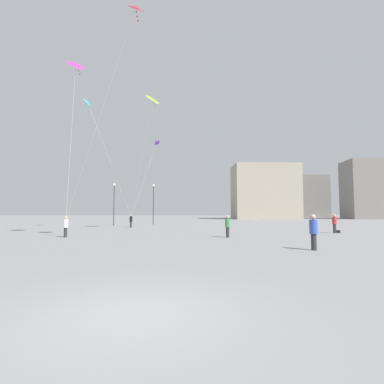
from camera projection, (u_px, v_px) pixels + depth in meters
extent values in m
plane|color=slate|center=(135.00, 314.00, 5.26)|extent=(300.00, 300.00, 0.00)
cylinder|color=#2D2D33|center=(335.00, 229.00, 25.44)|extent=(0.25, 0.25, 0.77)
cylinder|color=red|center=(334.00, 221.00, 25.49)|extent=(0.37, 0.37, 0.67)
sphere|color=tan|center=(334.00, 216.00, 25.53)|extent=(0.25, 0.25, 0.25)
cylinder|color=#2D2D33|center=(228.00, 232.00, 21.05)|extent=(0.24, 0.24, 0.75)
cylinder|color=#388C47|center=(228.00, 223.00, 21.10)|extent=(0.36, 0.36, 0.65)
sphere|color=tan|center=(228.00, 217.00, 21.13)|extent=(0.24, 0.24, 0.24)
cylinder|color=#2D2D33|center=(66.00, 232.00, 21.13)|extent=(0.23, 0.23, 0.72)
cylinder|color=white|center=(66.00, 223.00, 21.18)|extent=(0.34, 0.34, 0.62)
sphere|color=tan|center=(66.00, 218.00, 21.21)|extent=(0.23, 0.23, 0.23)
cylinder|color=#2D2D33|center=(314.00, 242.00, 14.04)|extent=(0.26, 0.26, 0.81)
cylinder|color=#3351B7|center=(313.00, 227.00, 14.09)|extent=(0.39, 0.39, 0.70)
sphere|color=tan|center=(313.00, 217.00, 14.12)|extent=(0.26, 0.26, 0.26)
cylinder|color=#2D2D33|center=(131.00, 225.00, 34.27)|extent=(0.24, 0.24, 0.72)
cylinder|color=black|center=(131.00, 219.00, 34.32)|extent=(0.35, 0.35, 0.63)
sphere|color=tan|center=(131.00, 215.00, 34.35)|extent=(0.24, 0.24, 0.24)
pyramid|color=purple|center=(157.00, 143.00, 34.97)|extent=(0.62, 1.02, 0.47)
sphere|color=purple|center=(156.00, 144.00, 34.82)|extent=(0.10, 0.10, 0.10)
sphere|color=purple|center=(156.00, 146.00, 34.68)|extent=(0.10, 0.10, 0.10)
sphere|color=purple|center=(155.00, 147.00, 34.54)|extent=(0.10, 0.10, 0.10)
cylinder|color=silver|center=(144.00, 179.00, 34.65)|extent=(3.09, 0.16, 9.11)
cone|color=#D12899|center=(76.00, 64.00, 22.30)|extent=(1.75, 1.75, 1.03)
sphere|color=#D12899|center=(77.00, 67.00, 22.41)|extent=(0.10, 0.10, 0.10)
sphere|color=#D12899|center=(79.00, 71.00, 22.52)|extent=(0.10, 0.10, 0.10)
sphere|color=#D12899|center=(80.00, 74.00, 22.63)|extent=(0.10, 0.10, 0.10)
cylinder|color=silver|center=(71.00, 140.00, 21.75)|extent=(0.30, 0.28, 12.21)
cone|color=#1EB2C6|center=(88.00, 102.00, 32.99)|extent=(0.91, 1.27, 1.09)
sphere|color=#1EB2C6|center=(87.00, 103.00, 32.85)|extent=(0.10, 0.10, 0.10)
sphere|color=#1EB2C6|center=(86.00, 105.00, 32.70)|extent=(0.10, 0.10, 0.10)
sphere|color=#1EB2C6|center=(85.00, 106.00, 32.55)|extent=(0.10, 0.10, 0.10)
cylinder|color=silver|center=(110.00, 161.00, 33.67)|extent=(4.67, 2.56, 13.37)
cone|color=red|center=(136.00, 7.00, 18.42)|extent=(1.52, 1.48, 0.79)
sphere|color=red|center=(136.00, 12.00, 18.54)|extent=(0.10, 0.10, 0.10)
sphere|color=red|center=(137.00, 16.00, 18.66)|extent=(0.10, 0.10, 0.10)
sphere|color=red|center=(138.00, 21.00, 18.78)|extent=(0.10, 0.10, 0.10)
cylinder|color=silver|center=(98.00, 121.00, 19.81)|extent=(5.98, 3.47, 13.89)
pyramid|color=#8CD12D|center=(153.00, 99.00, 30.28)|extent=(1.58, 1.94, 0.83)
sphere|color=#8CD12D|center=(154.00, 102.00, 30.39)|extent=(0.10, 0.10, 0.10)
sphere|color=#8CD12D|center=(154.00, 104.00, 30.50)|extent=(0.10, 0.10, 0.10)
sphere|color=#8CD12D|center=(155.00, 107.00, 30.60)|extent=(0.10, 0.10, 0.10)
cylinder|color=silver|center=(141.00, 162.00, 32.31)|extent=(3.48, 4.79, 12.59)
cube|color=#A39984|center=(265.00, 192.00, 77.00)|extent=(17.64, 11.45, 14.60)
cube|color=gray|center=(304.00, 197.00, 98.50)|extent=(14.29, 10.01, 14.24)
cylinder|color=#2D2D30|center=(153.00, 205.00, 43.12)|extent=(0.12, 0.12, 5.76)
sphere|color=#EAE5C6|center=(154.00, 186.00, 43.33)|extent=(0.36, 0.36, 0.36)
cylinder|color=#2D2D30|center=(114.00, 205.00, 40.54)|extent=(0.12, 0.12, 5.64)
sphere|color=#EAE5C6|center=(114.00, 185.00, 40.75)|extent=(0.36, 0.36, 0.36)
cube|color=black|center=(338.00, 232.00, 25.51)|extent=(0.35, 0.24, 0.24)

